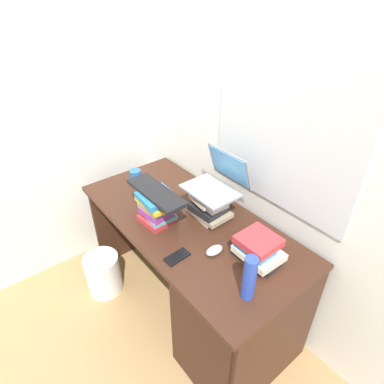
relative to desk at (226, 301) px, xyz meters
The scene contains 14 objects.
ground_plane 0.57m from the desk, behind, with size 6.00×6.00×0.00m, color #9E7A4C.
wall_back 1.06m from the desk, 131.92° to the left, with size 6.00×0.06×2.60m.
wall_left 1.64m from the desk, behind, with size 0.05×6.00×2.60m, color silver.
desk is the anchor object (origin of this frame).
book_stack_tall 0.57m from the desk, 155.59° to the left, with size 0.24×0.20×0.17m.
book_stack_keyboard_riser 0.68m from the desk, 166.77° to the right, with size 0.22×0.21×0.19m.
book_stack_side 0.44m from the desk, 50.64° to the left, with size 0.25×0.19×0.14m.
laptop 0.71m from the desk, 147.59° to the left, with size 0.32×0.30×0.23m.
keyboard 0.75m from the desk, 167.17° to the right, with size 0.42×0.14×0.02m, color black.
computer_mouse 0.38m from the desk, 156.67° to the right, with size 0.06×0.10×0.04m, color #A5A8AD.
mug 1.04m from the desk, behind, with size 0.12×0.08×0.09m.
water_bottle 0.52m from the desk, 25.02° to the right, with size 0.06×0.06×0.23m, color #263FA5.
cell_phone 0.45m from the desk, 129.89° to the right, with size 0.07×0.14×0.01m, color black.
wastebasket 1.00m from the desk, 156.00° to the right, with size 0.25×0.25×0.32m, color silver.
Camera 1 is at (1.21, -0.93, 1.98)m, focal length 30.05 mm.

